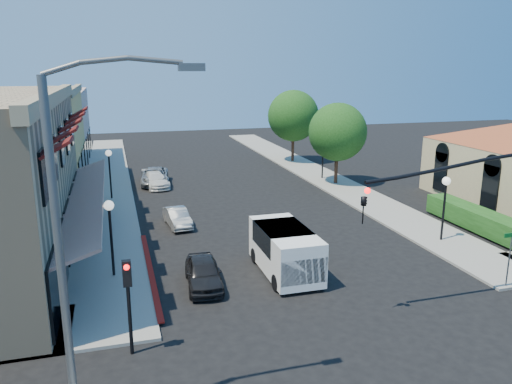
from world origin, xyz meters
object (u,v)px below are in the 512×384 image
object	(u,v)px
lamppost_left_near	(110,219)
lamppost_right_far	(323,147)
street_tree_a	(338,132)
secondary_signal	(128,290)
lamppost_right_near	(445,192)
parked_car_b	(177,217)
street_name_sign	(510,251)
parked_car_a	(203,273)
white_van	(285,248)
signal_mast_arm	(497,203)
parked_car_d	(155,176)
lamppost_left_far	(109,162)
cobra_streetlight	(74,240)
parked_car_c	(156,180)
street_tree_b	(293,116)

from	to	relation	value
lamppost_left_near	lamppost_right_far	bearing A→B (deg)	43.26
street_tree_a	secondary_signal	bearing A→B (deg)	-129.21
lamppost_right_near	parked_car_b	xyz separation A→B (m)	(-13.30, 6.64, -2.20)
secondary_signal	street_name_sign	world-z (taller)	secondary_signal
lamppost_right_near	lamppost_right_far	xyz separation A→B (m)	(0.00, 16.00, 0.00)
secondary_signal	parked_car_a	size ratio (longest dim) A/B	0.92
street_tree_a	white_van	xyz separation A→B (m)	(-9.80, -15.73, -2.97)
lamppost_left_near	parked_car_b	xyz separation A→B (m)	(3.70, 6.64, -2.20)
street_name_sign	signal_mast_arm	bearing A→B (deg)	-156.80
parked_car_b	parked_car_d	size ratio (longest dim) A/B	0.70
lamppost_right_near	lamppost_left_far	bearing A→B (deg)	140.53
parked_car_a	parked_car_b	bearing A→B (deg)	94.39
street_name_sign	white_van	xyz separation A→B (m)	(-8.50, 4.07, -0.47)
white_van	parked_car_a	xyz separation A→B (m)	(-3.80, -0.27, -0.61)
lamppost_left_far	parked_car_a	size ratio (longest dim) A/B	0.99
street_name_sign	cobra_streetlight	bearing A→B (deg)	-165.84
street_name_sign	parked_car_a	xyz separation A→B (m)	(-12.30, 3.80, -1.08)
parked_car_d	parked_car_a	bearing A→B (deg)	-83.72
street_tree_a	cobra_streetlight	xyz separation A→B (m)	(-17.95, -24.00, 1.07)
white_van	parked_car_c	xyz separation A→B (m)	(-4.16, 18.73, -0.65)
secondary_signal	lamppost_right_near	bearing A→B (deg)	21.78
secondary_signal	parked_car_c	xyz separation A→B (m)	(2.84, 23.59, -1.74)
parked_car_a	lamppost_left_near	bearing A→B (deg)	155.99
parked_car_d	lamppost_right_near	bearing A→B (deg)	-47.50
signal_mast_arm	white_van	bearing A→B (deg)	145.14
cobra_streetlight	lamppost_right_near	world-z (taller)	cobra_streetlight
signal_mast_arm	parked_car_d	distance (m)	27.07
parked_car_a	white_van	bearing A→B (deg)	8.49
lamppost_right_far	parked_car_d	world-z (taller)	lamppost_right_far
secondary_signal	street_name_sign	size ratio (longest dim) A/B	1.33
signal_mast_arm	parked_car_d	size ratio (longest dim) A/B	1.73
parked_car_b	cobra_streetlight	bearing A→B (deg)	-110.76
signal_mast_arm	secondary_signal	size ratio (longest dim) A/B	2.41
signal_mast_arm	street_name_sign	distance (m)	2.98
secondary_signal	parked_car_c	world-z (taller)	secondary_signal
lamppost_left_near	white_van	bearing A→B (deg)	-12.98
secondary_signal	white_van	distance (m)	8.59
signal_mast_arm	lamppost_right_near	world-z (taller)	signal_mast_arm
parked_car_a	street_tree_b	bearing A→B (deg)	66.79
parked_car_d	parked_car_c	bearing A→B (deg)	-87.16
signal_mast_arm	cobra_streetlight	bearing A→B (deg)	-166.89
street_tree_a	lamppost_right_far	xyz separation A→B (m)	(-0.30, 2.00, -1.46)
lamppost_left_near	cobra_streetlight	bearing A→B (deg)	-93.71
signal_mast_arm	white_van	world-z (taller)	signal_mast_arm
lamppost_right_far	cobra_streetlight	bearing A→B (deg)	-124.17
lamppost_left_far	lamppost_right_near	size ratio (longest dim) A/B	1.00
lamppost_left_near	parked_car_d	xyz separation A→B (m)	(3.39, 18.00, -2.09)
street_tree_b	parked_car_d	distance (m)	15.64
cobra_streetlight	parked_car_c	xyz separation A→B (m)	(3.99, 27.00, -4.69)
lamppost_left_near	parked_car_a	size ratio (longest dim) A/B	0.99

